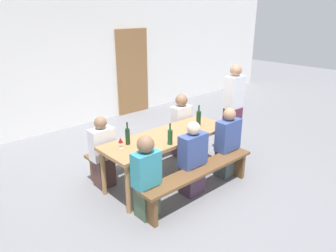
{
  "coord_description": "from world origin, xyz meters",
  "views": [
    {
      "loc": [
        -2.94,
        -3.28,
        2.53
      ],
      "look_at": [
        0.0,
        0.0,
        0.9
      ],
      "focal_mm": 33.77,
      "sensor_mm": 36.0,
      "label": 1
    }
  ],
  "objects_px": {
    "bench_far": "(142,146)",
    "seated_guest_far_1": "(181,126)",
    "bench_near": "(200,175)",
    "wine_glass_0": "(120,141)",
    "wine_glass_1": "(221,119)",
    "wine_bottle_0": "(128,136)",
    "wine_bottle_1": "(170,137)",
    "seated_guest_near_0": "(146,179)",
    "seated_guest_far_0": "(103,154)",
    "seated_guest_near_2": "(227,145)",
    "seated_guest_near_1": "(193,161)",
    "wooden_door": "(133,72)",
    "standing_host": "(233,113)",
    "wine_bottle_2": "(199,118)",
    "tasting_table": "(168,140)"
  },
  "relations": [
    {
      "from": "bench_far",
      "to": "seated_guest_far_1",
      "type": "height_order",
      "value": "seated_guest_far_1"
    },
    {
      "from": "bench_near",
      "to": "wine_glass_0",
      "type": "xyz_separation_m",
      "value": [
        -0.79,
        0.75,
        0.5
      ]
    },
    {
      "from": "wine_glass_1",
      "to": "seated_guest_far_1",
      "type": "relative_size",
      "value": 0.15
    },
    {
      "from": "wine_bottle_0",
      "to": "wine_glass_0",
      "type": "height_order",
      "value": "wine_bottle_0"
    },
    {
      "from": "wine_bottle_1",
      "to": "wine_glass_1",
      "type": "relative_size",
      "value": 1.8
    },
    {
      "from": "seated_guest_near_0",
      "to": "seated_guest_far_0",
      "type": "xyz_separation_m",
      "value": [
        -0.01,
        1.03,
        -0.02
      ]
    },
    {
      "from": "wine_bottle_1",
      "to": "seated_guest_near_2",
      "type": "height_order",
      "value": "seated_guest_near_2"
    },
    {
      "from": "seated_guest_far_0",
      "to": "wine_bottle_1",
      "type": "bearing_deg",
      "value": 39.12
    },
    {
      "from": "wine_glass_1",
      "to": "seated_guest_far_0",
      "type": "height_order",
      "value": "seated_guest_far_0"
    },
    {
      "from": "wine_bottle_0",
      "to": "seated_guest_near_1",
      "type": "relative_size",
      "value": 0.29
    },
    {
      "from": "wooden_door",
      "to": "seated_guest_near_2",
      "type": "bearing_deg",
      "value": -103.48
    },
    {
      "from": "wine_bottle_0",
      "to": "standing_host",
      "type": "relative_size",
      "value": 0.19
    },
    {
      "from": "wine_bottle_2",
      "to": "seated_guest_far_1",
      "type": "xyz_separation_m",
      "value": [
        0.11,
        0.52,
        -0.32
      ]
    },
    {
      "from": "seated_guest_near_1",
      "to": "wine_bottle_0",
      "type": "bearing_deg",
      "value": 45.07
    },
    {
      "from": "wine_bottle_0",
      "to": "seated_guest_near_1",
      "type": "distance_m",
      "value": 0.98
    },
    {
      "from": "wine_glass_0",
      "to": "wine_bottle_0",
      "type": "bearing_deg",
      "value": 17.15
    },
    {
      "from": "wooden_door",
      "to": "seated_guest_near_0",
      "type": "bearing_deg",
      "value": -124.01
    },
    {
      "from": "tasting_table",
      "to": "wine_glass_0",
      "type": "height_order",
      "value": "wine_glass_0"
    },
    {
      "from": "seated_guest_near_0",
      "to": "seated_guest_near_1",
      "type": "bearing_deg",
      "value": -90.0
    },
    {
      "from": "wine_glass_1",
      "to": "seated_guest_near_2",
      "type": "xyz_separation_m",
      "value": [
        -0.1,
        -0.24,
        -0.34
      ]
    },
    {
      "from": "wine_bottle_2",
      "to": "wine_glass_0",
      "type": "height_order",
      "value": "wine_bottle_2"
    },
    {
      "from": "bench_far",
      "to": "wine_glass_1",
      "type": "distance_m",
      "value": 1.4
    },
    {
      "from": "seated_guest_far_0",
      "to": "wine_glass_0",
      "type": "bearing_deg",
      "value": 6.12
    },
    {
      "from": "standing_host",
      "to": "seated_guest_far_0",
      "type": "bearing_deg",
      "value": -14.71
    },
    {
      "from": "wine_bottle_1",
      "to": "seated_guest_near_1",
      "type": "height_order",
      "value": "seated_guest_near_1"
    },
    {
      "from": "standing_host",
      "to": "wine_glass_1",
      "type": "bearing_deg",
      "value": 18.31
    },
    {
      "from": "tasting_table",
      "to": "seated_guest_near_2",
      "type": "distance_m",
      "value": 0.96
    },
    {
      "from": "wine_bottle_0",
      "to": "wine_glass_0",
      "type": "distance_m",
      "value": 0.16
    },
    {
      "from": "bench_near",
      "to": "bench_far",
      "type": "xyz_separation_m",
      "value": [
        0.0,
        1.33,
        0.0
      ]
    },
    {
      "from": "wooden_door",
      "to": "standing_host",
      "type": "xyz_separation_m",
      "value": [
        -0.23,
        -3.3,
        -0.24
      ]
    },
    {
      "from": "wine_bottle_1",
      "to": "wine_glass_0",
      "type": "distance_m",
      "value": 0.69
    },
    {
      "from": "seated_guest_near_1",
      "to": "seated_guest_far_0",
      "type": "bearing_deg",
      "value": 39.41
    },
    {
      "from": "seated_guest_near_2",
      "to": "wine_glass_0",
      "type": "bearing_deg",
      "value": 69.3
    },
    {
      "from": "bench_far",
      "to": "wine_bottle_0",
      "type": "bearing_deg",
      "value": -140.25
    },
    {
      "from": "bench_near",
      "to": "wine_bottle_0",
      "type": "xyz_separation_m",
      "value": [
        -0.64,
        0.8,
        0.52
      ]
    },
    {
      "from": "seated_guest_far_1",
      "to": "wooden_door",
      "type": "bearing_deg",
      "value": 161.3
    },
    {
      "from": "seated_guest_near_2",
      "to": "seated_guest_far_0",
      "type": "height_order",
      "value": "seated_guest_near_2"
    },
    {
      "from": "wine_glass_0",
      "to": "wine_bottle_2",
      "type": "bearing_deg",
      "value": -3.48
    },
    {
      "from": "wine_glass_1",
      "to": "seated_guest_far_1",
      "type": "xyz_separation_m",
      "value": [
        -0.12,
        0.79,
        -0.31
      ]
    },
    {
      "from": "wooden_door",
      "to": "wine_glass_0",
      "type": "relative_size",
      "value": 13.66
    },
    {
      "from": "wooden_door",
      "to": "seated_guest_far_0",
      "type": "xyz_separation_m",
      "value": [
        -2.52,
        -2.7,
        -0.53
      ]
    },
    {
      "from": "wine_bottle_1",
      "to": "seated_guest_far_0",
      "type": "bearing_deg",
      "value": 129.12
    },
    {
      "from": "standing_host",
      "to": "seated_guest_near_2",
      "type": "bearing_deg",
      "value": 32.55
    },
    {
      "from": "wine_bottle_2",
      "to": "wine_glass_0",
      "type": "xyz_separation_m",
      "value": [
        -1.46,
        0.09,
        -0.02
      ]
    },
    {
      "from": "bench_near",
      "to": "seated_guest_far_0",
      "type": "relative_size",
      "value": 1.8
    },
    {
      "from": "wine_glass_0",
      "to": "seated_guest_far_1",
      "type": "relative_size",
      "value": 0.13
    },
    {
      "from": "wooden_door",
      "to": "seated_guest_near_2",
      "type": "distance_m",
      "value": 3.86
    },
    {
      "from": "wine_bottle_1",
      "to": "seated_guest_far_0",
      "type": "distance_m",
      "value": 1.06
    },
    {
      "from": "wine_bottle_1",
      "to": "seated_guest_near_0",
      "type": "bearing_deg",
      "value": -158.37
    },
    {
      "from": "wine_bottle_0",
      "to": "wine_bottle_1",
      "type": "relative_size",
      "value": 1.05
    }
  ]
}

